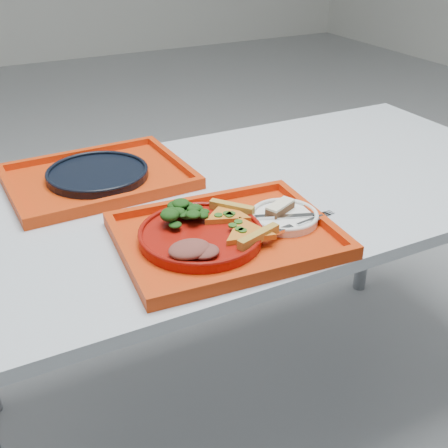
{
  "coord_description": "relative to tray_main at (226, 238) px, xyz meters",
  "views": [
    {
      "loc": [
        -0.65,
        -1.12,
        1.36
      ],
      "look_at": [
        -0.17,
        -0.19,
        0.78
      ],
      "focal_mm": 45.0,
      "sensor_mm": 36.0,
      "label": 1
    }
  ],
  "objects": [
    {
      "name": "pizza_slice_b",
      "position": [
        0.02,
        0.04,
        0.03
      ],
      "size": [
        0.15,
        0.15,
        0.02
      ],
      "primitive_type": null,
      "rotation": [
        0.0,
        0.0,
        3.82
      ],
      "color": "orange",
      "rests_on": "dinner_plate"
    },
    {
      "name": "side_plate",
      "position": [
        0.14,
        0.0,
        0.01
      ],
      "size": [
        0.15,
        0.15,
        0.01
      ],
      "primitive_type": "cylinder",
      "color": "white",
      "rests_on": "tray_main"
    },
    {
      "name": "dinner_plate",
      "position": [
        -0.05,
        0.01,
        0.02
      ],
      "size": [
        0.26,
        0.26,
        0.02
      ],
      "primitive_type": "cylinder",
      "color": "maroon",
      "rests_on": "tray_main"
    },
    {
      "name": "meat_portion",
      "position": [
        -0.11,
        -0.06,
        0.04
      ],
      "size": [
        0.09,
        0.07,
        0.03
      ],
      "primitive_type": "ellipsoid",
      "color": "brown",
      "rests_on": "dinner_plate"
    },
    {
      "name": "fork",
      "position": [
        0.14,
        -0.05,
        0.02
      ],
      "size": [
        0.19,
        0.05,
        0.01
      ],
      "primitive_type": "cube",
      "rotation": [
        0.0,
        0.0,
        0.14
      ],
      "color": "silver",
      "rests_on": "side_plate"
    },
    {
      "name": "pizza_slice_a",
      "position": [
        0.03,
        -0.04,
        0.03
      ],
      "size": [
        0.14,
        0.15,
        0.02
      ],
      "primitive_type": null,
      "rotation": [
        0.0,
        0.0,
        1.87
      ],
      "color": "orange",
      "rests_on": "dinner_plate"
    },
    {
      "name": "dessert_bar",
      "position": [
        0.15,
        0.02,
        0.03
      ],
      "size": [
        0.08,
        0.06,
        0.02
      ],
      "rotation": [
        0.0,
        0.0,
        0.42
      ],
      "color": "#4E301A",
      "rests_on": "side_plate"
    },
    {
      "name": "tray_main",
      "position": [
        0.0,
        0.0,
        0.0
      ],
      "size": [
        0.47,
        0.38,
        0.01
      ],
      "primitive_type": "cube",
      "rotation": [
        0.0,
        0.0,
        -0.07
      ],
      "color": "#C0310A",
      "rests_on": "table"
    },
    {
      "name": "ground",
      "position": [
        0.18,
        0.21,
        -0.76
      ],
      "size": [
        10.0,
        10.0,
        0.0
      ],
      "primitive_type": "plane",
      "color": "gray",
      "rests_on": "ground"
    },
    {
      "name": "navy_plate",
      "position": [
        -0.16,
        0.42,
        0.01
      ],
      "size": [
        0.26,
        0.26,
        0.02
      ],
      "primitive_type": "cylinder",
      "color": "black",
      "rests_on": "tray_far"
    },
    {
      "name": "salad_heap",
      "position": [
        -0.07,
        0.07,
        0.05
      ],
      "size": [
        0.09,
        0.08,
        0.05
      ],
      "primitive_type": "ellipsoid",
      "color": "black",
      "rests_on": "dinner_plate"
    },
    {
      "name": "knife",
      "position": [
        0.14,
        -0.01,
        0.02
      ],
      "size": [
        0.18,
        0.08,
        0.01
      ],
      "primitive_type": "cube",
      "rotation": [
        0.0,
        0.0,
        -0.35
      ],
      "color": "silver",
      "rests_on": "side_plate"
    },
    {
      "name": "table",
      "position": [
        0.18,
        0.21,
        -0.08
      ],
      "size": [
        1.6,
        0.8,
        0.75
      ],
      "color": "#AFB8C4",
      "rests_on": "ground"
    },
    {
      "name": "tray_far",
      "position": [
        -0.16,
        0.42,
        0.0
      ],
      "size": [
        0.46,
        0.36,
        0.01
      ],
      "primitive_type": "cube",
      "rotation": [
        0.0,
        0.0,
        0.03
      ],
      "color": "#C0310A",
      "rests_on": "table"
    }
  ]
}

